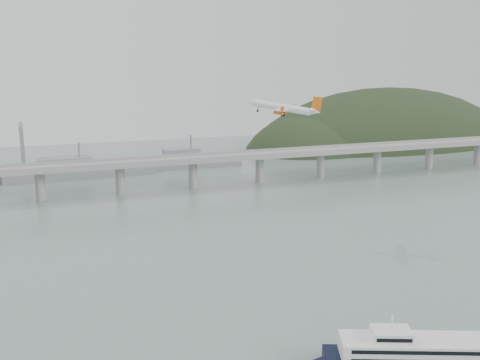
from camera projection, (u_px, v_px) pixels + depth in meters
name	position (u px, v px, depth m)	size (l,w,h in m)	color
ground	(294.00, 308.00, 200.34)	(900.00, 900.00, 0.00)	slate
bridge	(163.00, 165.00, 379.29)	(800.00, 22.00, 23.90)	gray
headland	(396.00, 161.00, 606.56)	(365.00, 155.00, 156.00)	black
ferry	(421.00, 356.00, 159.07)	(85.16, 41.76, 16.92)	black
airliner	(284.00, 108.00, 250.22)	(30.09, 28.13, 9.43)	white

